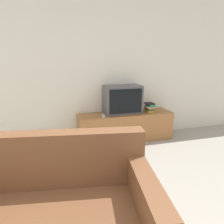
% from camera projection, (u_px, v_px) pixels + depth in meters
% --- Properties ---
extents(wall_back, '(9.00, 0.06, 2.60)m').
position_uv_depth(wall_back, '(72.00, 69.00, 3.78)').
color(wall_back, silver).
rests_on(wall_back, ground_plane).
extents(tv_stand, '(1.73, 0.44, 0.51)m').
position_uv_depth(tv_stand, '(125.00, 127.00, 4.03)').
color(tv_stand, '#9E6638').
rests_on(tv_stand, ground_plane).
extents(television, '(0.67, 0.36, 0.50)m').
position_uv_depth(television, '(123.00, 99.00, 3.93)').
color(television, '#4C4C51').
rests_on(television, tv_stand).
extents(book_stack, '(0.16, 0.22, 0.17)m').
position_uv_depth(book_stack, '(150.00, 107.00, 4.05)').
color(book_stack, gold).
rests_on(book_stack, tv_stand).
extents(remote_on_stand, '(0.08, 0.19, 0.02)m').
position_uv_depth(remote_on_stand, '(103.00, 116.00, 3.75)').
color(remote_on_stand, '#B7B7B7').
rests_on(remote_on_stand, tv_stand).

